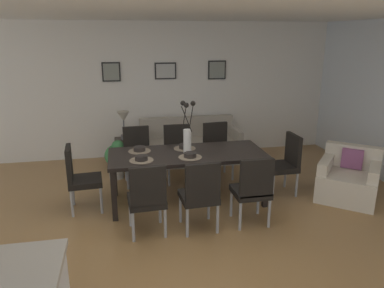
{
  "coord_description": "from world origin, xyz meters",
  "views": [
    {
      "loc": [
        -0.64,
        -3.99,
        2.34
      ],
      "look_at": [
        0.33,
        0.87,
        0.88
      ],
      "focal_mm": 34.53,
      "sensor_mm": 36.0,
      "label": 1
    }
  ],
  "objects_px": {
    "dining_chair_far_left": "(200,193)",
    "dining_chair_mid_left": "(253,188)",
    "dining_chair_near_left": "(147,196)",
    "framed_picture_right": "(217,70)",
    "bowl_far_left": "(190,155)",
    "bowl_far_right": "(185,146)",
    "armchair": "(348,180)",
    "sofa": "(190,146)",
    "dining_chair_near_right": "(137,153)",
    "framed_picture_center": "(166,71)",
    "dining_chair_head_west": "(79,175)",
    "dining_table": "(187,157)",
    "framed_picture_left": "(111,72)",
    "centerpiece_vase": "(187,133)",
    "potted_plant": "(116,157)",
    "side_table": "(125,153)",
    "dining_chair_mid_right": "(217,147)",
    "dining_chair_far_right": "(178,150)",
    "table_lamp": "(123,119)",
    "bowl_near_left": "(141,158)",
    "bowl_near_right": "(139,149)",
    "dining_chair_head_east": "(286,161)"
  },
  "relations": [
    {
      "from": "table_lamp",
      "to": "bowl_near_right",
      "type": "bearing_deg",
      "value": -82.72
    },
    {
      "from": "dining_chair_head_west",
      "to": "framed_picture_right",
      "type": "height_order",
      "value": "framed_picture_right"
    },
    {
      "from": "side_table",
      "to": "dining_chair_head_west",
      "type": "bearing_deg",
      "value": -110.87
    },
    {
      "from": "dining_chair_mid_right",
      "to": "dining_chair_far_right",
      "type": "bearing_deg",
      "value": -177.78
    },
    {
      "from": "dining_chair_mid_left",
      "to": "framed_picture_left",
      "type": "distance_m",
      "value": 3.75
    },
    {
      "from": "armchair",
      "to": "framed_picture_center",
      "type": "distance_m",
      "value": 3.8
    },
    {
      "from": "bowl_far_left",
      "to": "bowl_far_right",
      "type": "height_order",
      "value": "same"
    },
    {
      "from": "bowl_far_left",
      "to": "framed_picture_left",
      "type": "height_order",
      "value": "framed_picture_left"
    },
    {
      "from": "armchair",
      "to": "sofa",
      "type": "bearing_deg",
      "value": 132.81
    },
    {
      "from": "dining_chair_far_right",
      "to": "potted_plant",
      "type": "relative_size",
      "value": 1.37
    },
    {
      "from": "dining_chair_far_right",
      "to": "bowl_near_left",
      "type": "bearing_deg",
      "value": -121.42
    },
    {
      "from": "framed_picture_left",
      "to": "framed_picture_right",
      "type": "distance_m",
      "value": 2.05
    },
    {
      "from": "armchair",
      "to": "side_table",
      "type": "bearing_deg",
      "value": 147.46
    },
    {
      "from": "sofa",
      "to": "side_table",
      "type": "height_order",
      "value": "sofa"
    },
    {
      "from": "centerpiece_vase",
      "to": "armchair",
      "type": "bearing_deg",
      "value": -8.45
    },
    {
      "from": "framed_picture_center",
      "to": "potted_plant",
      "type": "bearing_deg",
      "value": -131.18
    },
    {
      "from": "bowl_far_right",
      "to": "framed_picture_right",
      "type": "relative_size",
      "value": 0.47
    },
    {
      "from": "dining_table",
      "to": "framed_picture_center",
      "type": "distance_m",
      "value": 2.49
    },
    {
      "from": "dining_table",
      "to": "armchair",
      "type": "distance_m",
      "value": 2.42
    },
    {
      "from": "table_lamp",
      "to": "dining_chair_head_west",
      "type": "bearing_deg",
      "value": -110.87
    },
    {
      "from": "framed_picture_center",
      "to": "bowl_far_right",
      "type": "bearing_deg",
      "value": -90.0
    },
    {
      "from": "dining_chair_head_west",
      "to": "framed_picture_center",
      "type": "height_order",
      "value": "framed_picture_center"
    },
    {
      "from": "dining_chair_head_west",
      "to": "bowl_far_left",
      "type": "height_order",
      "value": "dining_chair_head_west"
    },
    {
      "from": "dining_chair_far_left",
      "to": "bowl_far_left",
      "type": "height_order",
      "value": "dining_chair_far_left"
    },
    {
      "from": "dining_chair_near_left",
      "to": "table_lamp",
      "type": "bearing_deg",
      "value": 94.64
    },
    {
      "from": "framed_picture_center",
      "to": "dining_chair_far_left",
      "type": "bearing_deg",
      "value": -90.08
    },
    {
      "from": "sofa",
      "to": "framed_picture_center",
      "type": "xyz_separation_m",
      "value": [
        -0.38,
        0.48,
        1.4
      ]
    },
    {
      "from": "dining_chair_far_left",
      "to": "dining_chair_head_east",
      "type": "bearing_deg",
      "value": 30.26
    },
    {
      "from": "dining_table",
      "to": "dining_chair_mid_left",
      "type": "height_order",
      "value": "dining_chair_mid_left"
    },
    {
      "from": "dining_chair_near_right",
      "to": "side_table",
      "type": "bearing_deg",
      "value": 102.65
    },
    {
      "from": "side_table",
      "to": "armchair",
      "type": "distance_m",
      "value": 3.82
    },
    {
      "from": "dining_chair_near_right",
      "to": "framed_picture_center",
      "type": "distance_m",
      "value": 1.95
    },
    {
      "from": "bowl_far_left",
      "to": "bowl_near_left",
      "type": "bearing_deg",
      "value": 180.0
    },
    {
      "from": "side_table",
      "to": "table_lamp",
      "type": "height_order",
      "value": "table_lamp"
    },
    {
      "from": "bowl_far_right",
      "to": "dining_chair_near_right",
      "type": "bearing_deg",
      "value": 135.11
    },
    {
      "from": "bowl_far_left",
      "to": "side_table",
      "type": "distance_m",
      "value": 2.16
    },
    {
      "from": "dining_chair_far_left",
      "to": "sofa",
      "type": "relative_size",
      "value": 0.5
    },
    {
      "from": "dining_chair_far_left",
      "to": "dining_chair_mid_left",
      "type": "xyz_separation_m",
      "value": [
        0.68,
        0.02,
        0.0
      ]
    },
    {
      "from": "centerpiece_vase",
      "to": "potted_plant",
      "type": "distance_m",
      "value": 1.65
    },
    {
      "from": "potted_plant",
      "to": "centerpiece_vase",
      "type": "bearing_deg",
      "value": -47.84
    },
    {
      "from": "dining_table",
      "to": "dining_chair_near_right",
      "type": "relative_size",
      "value": 2.39
    },
    {
      "from": "dining_chair_near_left",
      "to": "dining_chair_mid_right",
      "type": "xyz_separation_m",
      "value": [
        1.32,
        1.75,
        0.0
      ]
    },
    {
      "from": "centerpiece_vase",
      "to": "dining_chair_head_west",
      "type": "bearing_deg",
      "value": 179.94
    },
    {
      "from": "dining_chair_head_east",
      "to": "bowl_far_left",
      "type": "xyz_separation_m",
      "value": [
        -1.51,
        -0.22,
        0.27
      ]
    },
    {
      "from": "armchair",
      "to": "framed_picture_right",
      "type": "relative_size",
      "value": 3.1
    },
    {
      "from": "dining_chair_near_left",
      "to": "framed_picture_right",
      "type": "distance_m",
      "value": 3.74
    },
    {
      "from": "dining_chair_near_right",
      "to": "bowl_near_right",
      "type": "xyz_separation_m",
      "value": [
        0.0,
        -0.66,
        0.27
      ]
    },
    {
      "from": "dining_chair_head_west",
      "to": "armchair",
      "type": "bearing_deg",
      "value": -5.22
    },
    {
      "from": "dining_table",
      "to": "dining_chair_near_right",
      "type": "distance_m",
      "value": 1.11
    },
    {
      "from": "centerpiece_vase",
      "to": "bowl_near_right",
      "type": "relative_size",
      "value": 4.32
    }
  ]
}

